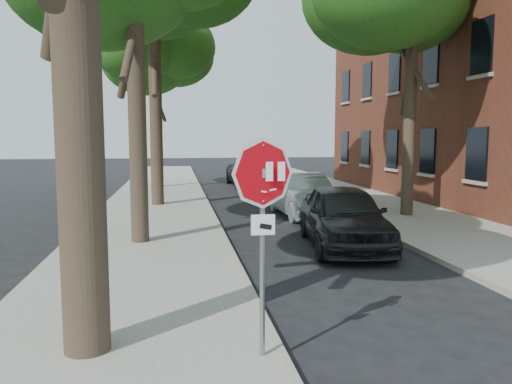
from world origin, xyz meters
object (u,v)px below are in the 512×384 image
Objects in this scene: stop_sign at (263,205)px; tree_far at (153,49)px; car_d at (254,173)px; car_c at (273,182)px; car_a at (344,216)px; car_b at (302,195)px.

stop_sign is 21.88m from tree_far.
tree_far is at bearing -175.61° from car_d.
car_c is at bearing -42.58° from tree_far.
stop_sign is 0.54× the size of car_c.
stop_sign is at bearing -84.54° from tree_far.
car_a is (5.13, -15.04, -6.44)m from tree_far.
car_c is (0.00, 5.33, -0.04)m from car_b.
stop_sign reaches higher than car_a.
tree_far is 9.73m from car_c.
car_c is (5.32, -4.89, -6.52)m from tree_far.
car_b is at bearing 73.18° from stop_sign.
car_a is 0.84× the size of car_d.
car_a is 15.59m from car_d.
stop_sign is at bearing -109.27° from car_b.
tree_far is at bearing 141.56° from car_c.
car_c is (0.19, 10.15, -0.08)m from car_a.
car_d is at bearing 5.85° from tree_far.
tree_far is 2.08× the size of car_b.
car_d is at bearing 96.68° from car_a.
tree_far is 13.22m from car_b.
car_a is at bearing -86.92° from car_c.
tree_far is at bearing 115.05° from car_b.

